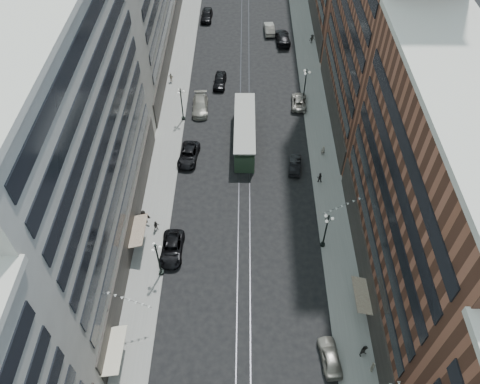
{
  "coord_description": "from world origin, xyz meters",
  "views": [
    {
      "loc": [
        -0.15,
        -0.08,
        45.0
      ],
      "look_at": [
        -0.51,
        35.94,
        5.0
      ],
      "focal_mm": 35.0,
      "sensor_mm": 36.0,
      "label": 1
    }
  ],
  "objects_px": {
    "lamppost_sw_far": "(158,258)",
    "pedestrian_7": "(320,177)",
    "lamppost_se_far": "(326,230)",
    "car_8": "(200,105)",
    "car_4": "(330,357)",
    "car_2": "(172,249)",
    "lamppost_se_mid": "(305,84)",
    "pedestrian_5": "(144,216)",
    "car_14": "(269,29)",
    "pedestrian_6": "(171,77)",
    "lamppost_sw_mid": "(182,103)",
    "pedestrian_4": "(373,367)",
    "car_9": "(207,15)",
    "car_11": "(299,101)",
    "pedestrian_8": "(323,150)",
    "pedestrian_2": "(156,226)",
    "pedestrian_extra_0": "(365,350)",
    "car_7": "(189,155)",
    "car_10": "(295,165)",
    "car_13": "(220,81)",
    "streetcar": "(245,132)",
    "car_12": "(283,37)",
    "pedestrian_9": "(312,39)"
  },
  "relations": [
    {
      "from": "lamppost_se_mid",
      "to": "car_12",
      "type": "relative_size",
      "value": 0.91
    },
    {
      "from": "lamppost_sw_far",
      "to": "pedestrian_6",
      "type": "bearing_deg",
      "value": 94.41
    },
    {
      "from": "lamppost_sw_far",
      "to": "pedestrian_7",
      "type": "relative_size",
      "value": 3.63
    },
    {
      "from": "car_8",
      "to": "car_7",
      "type": "bearing_deg",
      "value": -96.83
    },
    {
      "from": "lamppost_sw_mid",
      "to": "pedestrian_6",
      "type": "height_order",
      "value": "lamppost_sw_mid"
    },
    {
      "from": "pedestrian_2",
      "to": "pedestrian_9",
      "type": "xyz_separation_m",
      "value": [
        22.53,
        42.7,
        0.08
      ]
    },
    {
      "from": "lamppost_se_mid",
      "to": "car_12",
      "type": "height_order",
      "value": "lamppost_se_mid"
    },
    {
      "from": "car_10",
      "to": "pedestrian_8",
      "type": "bearing_deg",
      "value": -139.93
    },
    {
      "from": "car_2",
      "to": "car_8",
      "type": "bearing_deg",
      "value": 87.75
    },
    {
      "from": "car_2",
      "to": "car_4",
      "type": "xyz_separation_m",
      "value": [
        16.68,
        -12.53,
        0.01
      ]
    },
    {
      "from": "pedestrian_2",
      "to": "car_9",
      "type": "bearing_deg",
      "value": 63.44
    },
    {
      "from": "pedestrian_4",
      "to": "lamppost_se_mid",
      "type": "bearing_deg",
      "value": 22.86
    },
    {
      "from": "lamppost_sw_mid",
      "to": "car_14",
      "type": "distance_m",
      "value": 29.19
    },
    {
      "from": "car_14",
      "to": "pedestrian_6",
      "type": "xyz_separation_m",
      "value": [
        -16.52,
        -16.05,
        0.13
      ]
    },
    {
      "from": "lamppost_sw_far",
      "to": "pedestrian_5",
      "type": "xyz_separation_m",
      "value": [
        -2.93,
        7.35,
        -1.98
      ]
    },
    {
      "from": "car_11",
      "to": "car_13",
      "type": "relative_size",
      "value": 1.02
    },
    {
      "from": "car_13",
      "to": "pedestrian_6",
      "type": "xyz_separation_m",
      "value": [
        -7.95,
        0.65,
        0.13
      ]
    },
    {
      "from": "car_4",
      "to": "car_11",
      "type": "distance_m",
      "value": 40.42
    },
    {
      "from": "car_4",
      "to": "lamppost_sw_far",
      "type": "bearing_deg",
      "value": -35.01
    },
    {
      "from": "car_10",
      "to": "car_13",
      "type": "relative_size",
      "value": 0.88
    },
    {
      "from": "lamppost_se_mid",
      "to": "car_14",
      "type": "distance_m",
      "value": 21.32
    },
    {
      "from": "lamppost_sw_mid",
      "to": "lamppost_se_mid",
      "type": "xyz_separation_m",
      "value": [
        18.4,
        5.0,
        0.0
      ]
    },
    {
      "from": "car_11",
      "to": "pedestrian_9",
      "type": "relative_size",
      "value": 2.93
    },
    {
      "from": "lamppost_sw_far",
      "to": "lamppost_sw_mid",
      "type": "distance_m",
      "value": 27.0
    },
    {
      "from": "car_7",
      "to": "pedestrian_9",
      "type": "relative_size",
      "value": 3.24
    },
    {
      "from": "car_14",
      "to": "pedestrian_extra_0",
      "type": "xyz_separation_m",
      "value": [
        7.28,
        -61.73,
        0.2
      ]
    },
    {
      "from": "car_11",
      "to": "pedestrian_9",
      "type": "xyz_separation_m",
      "value": [
        3.66,
        17.99,
        0.3
      ]
    },
    {
      "from": "pedestrian_4",
      "to": "pedestrian_7",
      "type": "bearing_deg",
      "value": 24.34
    },
    {
      "from": "lamppost_sw_mid",
      "to": "car_12",
      "type": "relative_size",
      "value": 0.91
    },
    {
      "from": "car_9",
      "to": "car_10",
      "type": "xyz_separation_m",
      "value": [
        14.26,
        -40.72,
        -0.19
      ]
    },
    {
      "from": "car_2",
      "to": "car_7",
      "type": "height_order",
      "value": "car_7"
    },
    {
      "from": "streetcar",
      "to": "pedestrian_9",
      "type": "distance_m",
      "value": 29.14
    },
    {
      "from": "pedestrian_7",
      "to": "car_4",
      "type": "bearing_deg",
      "value": 92.97
    },
    {
      "from": "car_12",
      "to": "pedestrian_5",
      "type": "bearing_deg",
      "value": 61.68
    },
    {
      "from": "car_8",
      "to": "lamppost_se_mid",
      "type": "bearing_deg",
      "value": 6.88
    },
    {
      "from": "pedestrian_5",
      "to": "pedestrian_6",
      "type": "bearing_deg",
      "value": 97.62
    },
    {
      "from": "car_9",
      "to": "pedestrian_8",
      "type": "bearing_deg",
      "value": -62.24
    },
    {
      "from": "car_8",
      "to": "pedestrian_8",
      "type": "bearing_deg",
      "value": -31.6
    },
    {
      "from": "lamppost_se_far",
      "to": "pedestrian_extra_0",
      "type": "xyz_separation_m",
      "value": [
        2.58,
        -13.06,
        -2.08
      ]
    },
    {
      "from": "car_11",
      "to": "streetcar",
      "type": "bearing_deg",
      "value": 50.11
    },
    {
      "from": "car_2",
      "to": "car_9",
      "type": "relative_size",
      "value": 1.03
    },
    {
      "from": "streetcar",
      "to": "car_12",
      "type": "height_order",
      "value": "streetcar"
    },
    {
      "from": "car_4",
      "to": "car_12",
      "type": "bearing_deg",
      "value": -94.8
    },
    {
      "from": "car_10",
      "to": "pedestrian_5",
      "type": "relative_size",
      "value": 2.17
    },
    {
      "from": "lamppost_se_far",
      "to": "car_8",
      "type": "distance_m",
      "value": 30.13
    },
    {
      "from": "car_9",
      "to": "car_11",
      "type": "height_order",
      "value": "car_9"
    },
    {
      "from": "lamppost_sw_mid",
      "to": "pedestrian_5",
      "type": "height_order",
      "value": "lamppost_sw_mid"
    },
    {
      "from": "car_8",
      "to": "car_9",
      "type": "xyz_separation_m",
      "value": [
        -0.66,
        28.14,
        0.05
      ]
    },
    {
      "from": "car_4",
      "to": "car_14",
      "type": "height_order",
      "value": "car_14"
    },
    {
      "from": "lamppost_se_far",
      "to": "pedestrian_6",
      "type": "relative_size",
      "value": 3.47
    }
  ]
}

